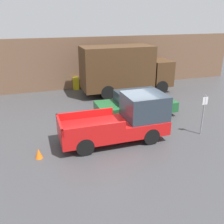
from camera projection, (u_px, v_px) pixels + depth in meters
name	position (u px, v px, depth m)	size (l,w,h in m)	color
ground_plane	(128.00, 134.00, 13.12)	(60.00, 60.00, 0.00)	#3D3D3F
building_wall	(86.00, 63.00, 20.77)	(28.00, 0.15, 4.20)	brown
pickup_truck	(124.00, 120.00, 12.18)	(5.22, 1.98, 2.27)	red
car	(137.00, 103.00, 15.27)	(4.85, 2.01, 1.54)	#1E592D
delivery_truck	(124.00, 69.00, 19.22)	(7.12, 2.45, 3.70)	#472D19
parking_sign	(203.00, 112.00, 12.66)	(0.30, 0.07, 2.14)	gray
newspaper_box	(76.00, 83.00, 20.76)	(0.45, 0.40, 1.02)	gold
traffic_cone	(39.00, 153.00, 10.82)	(0.33, 0.33, 0.46)	orange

